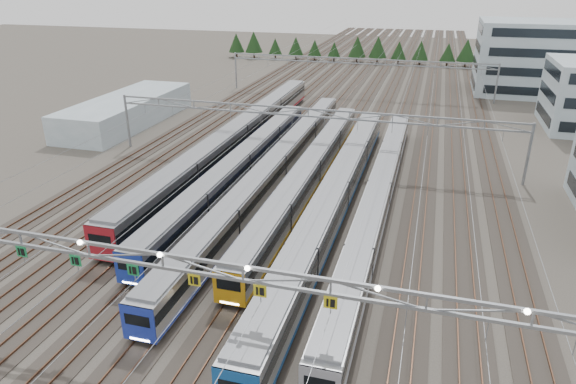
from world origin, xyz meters
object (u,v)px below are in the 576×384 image
(train_b, at_px, (240,166))
(gantry_far, at_px, (359,65))
(train_a, at_px, (238,136))
(gantry_mid, at_px, (308,119))
(train_e, at_px, (335,195))
(train_f, at_px, (379,194))
(depot_bldg_north, at_px, (530,58))
(west_shed, at_px, (127,111))
(train_c, at_px, (276,167))
(train_d, at_px, (309,172))
(gantry_near, at_px, (161,265))

(train_b, relative_size, gantry_far, 0.92)
(train_a, bearing_deg, gantry_mid, -12.73)
(train_e, xyz_separation_m, train_f, (4.50, 2.08, -0.23))
(depot_bldg_north, bearing_deg, west_shed, -146.94)
(train_c, xyz_separation_m, train_d, (4.50, -0.59, 0.02))
(train_d, xyz_separation_m, depot_bldg_north, (33.06, 66.04, 5.62))
(train_a, xyz_separation_m, depot_bldg_north, (46.56, 55.30, 5.35))
(train_e, relative_size, train_f, 1.00)
(train_a, bearing_deg, train_e, -43.79)
(train_e, relative_size, gantry_mid, 1.07)
(west_shed, bearing_deg, gantry_far, 43.11)
(train_c, height_order, train_e, train_e)
(train_c, relative_size, train_e, 1.09)
(train_e, distance_m, gantry_mid, 16.73)
(train_b, distance_m, gantry_far, 54.04)
(gantry_mid, bearing_deg, depot_bldg_north, 58.59)
(train_d, bearing_deg, train_c, 172.47)
(train_a, relative_size, train_e, 1.14)
(train_a, height_order, train_f, train_a)
(train_f, xyz_separation_m, west_shed, (-46.86, 24.30, 0.34))
(depot_bldg_north, bearing_deg, gantry_near, -109.85)
(train_a, distance_m, gantry_near, 44.37)
(gantry_far, height_order, west_shed, gantry_far)
(train_d, xyz_separation_m, train_e, (4.50, -6.51, 0.15))
(gantry_near, distance_m, gantry_far, 85.12)
(train_d, distance_m, depot_bldg_north, 74.07)
(train_b, distance_m, train_e, 14.89)
(train_e, height_order, depot_bldg_north, depot_bldg_north)
(train_b, bearing_deg, depot_bldg_north, 57.60)
(train_c, distance_m, west_shed, 38.53)
(train_b, bearing_deg, train_c, 10.51)
(gantry_mid, xyz_separation_m, gantry_far, (0.00, 45.00, 0.00))
(train_c, relative_size, gantry_far, 1.17)
(gantry_mid, distance_m, west_shed, 37.70)
(gantry_far, distance_m, west_shed, 48.95)
(train_d, height_order, depot_bldg_north, depot_bldg_north)
(gantry_near, relative_size, gantry_mid, 1.00)
(train_a, xyz_separation_m, gantry_near, (11.20, -42.66, 4.80))
(train_a, height_order, train_d, train_a)
(train_c, bearing_deg, gantry_mid, 73.52)
(depot_bldg_north, bearing_deg, train_b, -122.40)
(gantry_near, distance_m, west_shed, 63.01)
(train_b, distance_m, gantry_mid, 11.66)
(train_b, height_order, gantry_mid, gantry_mid)
(gantry_mid, bearing_deg, gantry_far, 90.00)
(train_a, relative_size, gantry_near, 1.21)
(train_b, xyz_separation_m, train_f, (18.00, -4.19, -0.08))
(train_e, bearing_deg, train_b, 155.07)
(train_f, xyz_separation_m, gantry_near, (-11.30, -27.49, 5.15))
(train_c, bearing_deg, gantry_near, -86.12)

